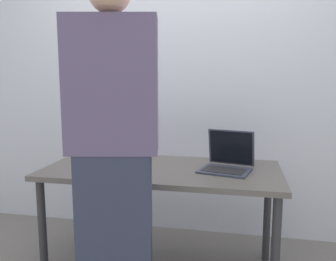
{
  "coord_description": "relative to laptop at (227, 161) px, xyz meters",
  "views": [
    {
      "loc": [
        0.49,
        -2.17,
        1.32
      ],
      "look_at": [
        0.04,
        0.0,
        0.98
      ],
      "focal_mm": 37.16,
      "sensor_mm": 36.0,
      "label": 1
    }
  ],
  "objects": [
    {
      "name": "desk",
      "position": [
        -0.42,
        -0.04,
        -0.13
      ],
      "size": [
        1.54,
        0.72,
        0.73
      ],
      "color": "#56514C",
      "rests_on": "ground"
    },
    {
      "name": "laptop",
      "position": [
        0.0,
        0.0,
        0.0
      ],
      "size": [
        0.37,
        0.35,
        0.25
      ],
      "color": "#383D4C",
      "rests_on": "desk"
    },
    {
      "name": "beer_bottle_green",
      "position": [
        -0.87,
        0.11,
        0.05
      ],
      "size": [
        0.08,
        0.08,
        0.29
      ],
      "color": "brown",
      "rests_on": "desk"
    },
    {
      "name": "beer_bottle_amber",
      "position": [
        -0.8,
        0.14,
        0.05
      ],
      "size": [
        0.07,
        0.07,
        0.29
      ],
      "color": "#472B14",
      "rests_on": "desk"
    },
    {
      "name": "person_figure",
      "position": [
        -0.56,
        -0.57,
        0.17
      ],
      "size": [
        0.49,
        0.34,
        1.86
      ],
      "color": "#2D3347",
      "rests_on": "ground"
    },
    {
      "name": "coffee_mug",
      "position": [
        -0.64,
        0.13,
        -0.0
      ],
      "size": [
        0.12,
        0.09,
        0.11
      ],
      "color": "#BF4C33",
      "rests_on": "desk"
    },
    {
      "name": "back_wall",
      "position": [
        -0.42,
        0.7,
        0.51
      ],
      "size": [
        6.0,
        0.1,
        2.6
      ],
      "primitive_type": "cube",
      "color": "silver",
      "rests_on": "ground"
    }
  ]
}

